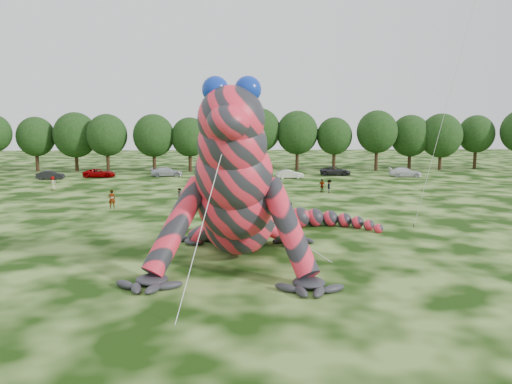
{
  "coord_description": "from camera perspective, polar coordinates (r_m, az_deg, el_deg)",
  "views": [
    {
      "loc": [
        2.04,
        -25.94,
        8.29
      ],
      "look_at": [
        3.74,
        4.22,
        4.0
      ],
      "focal_mm": 35.0,
      "sensor_mm": 36.0,
      "label": 1
    }
  ],
  "objects": [
    {
      "name": "tree_9",
      "position": [
        83.38,
        -3.91,
        5.35
      ],
      "size": [
        5.27,
        4.74,
        8.68
      ],
      "primitive_type": null,
      "color": "black",
      "rests_on": "ground"
    },
    {
      "name": "tree_4",
      "position": [
        90.47,
        -23.82,
        5.02
      ],
      "size": [
        6.22,
        5.6,
        9.06
      ],
      "primitive_type": null,
      "color": "black",
      "rests_on": "ground"
    },
    {
      "name": "tree_6",
      "position": [
        84.99,
        -16.63,
        5.36
      ],
      "size": [
        6.52,
        5.86,
        9.49
      ],
      "primitive_type": null,
      "color": "black",
      "rests_on": "ground"
    },
    {
      "name": "tree_7",
      "position": [
        83.7,
        -11.61,
        5.49
      ],
      "size": [
        6.68,
        6.01,
        9.48
      ],
      "primitive_type": null,
      "color": "black",
      "rests_on": "ground"
    },
    {
      "name": "car_5",
      "position": [
        72.93,
        3.87,
        2.05
      ],
      "size": [
        3.99,
        1.7,
        1.28
      ],
      "primitive_type": "imported",
      "rotation": [
        0.0,
        0.0,
        1.66
      ],
      "color": "beige",
      "rests_on": "ground"
    },
    {
      "name": "tree_13",
      "position": [
        86.83,
        13.64,
        5.73
      ],
      "size": [
        6.83,
        6.15,
        10.13
      ],
      "primitive_type": null,
      "color": "black",
      "rests_on": "ground"
    },
    {
      "name": "car_7",
      "position": [
        78.3,
        16.69,
        2.18
      ],
      "size": [
        5.06,
        2.74,
        1.39
      ],
      "primitive_type": "imported",
      "rotation": [
        0.0,
        0.0,
        1.4
      ],
      "color": "silver",
      "rests_on": "ground"
    },
    {
      "name": "car_1",
      "position": [
        77.44,
        -22.44,
        1.8
      ],
      "size": [
        3.94,
        1.73,
        1.26
      ],
      "primitive_type": "imported",
      "rotation": [
        0.0,
        0.0,
        1.68
      ],
      "color": "black",
      "rests_on": "ground"
    },
    {
      "name": "tree_12",
      "position": [
        85.67,
        8.93,
        5.45
      ],
      "size": [
        5.99,
        5.39,
        8.97
      ],
      "primitive_type": null,
      "color": "black",
      "rests_on": "ground"
    },
    {
      "name": "flying_kite",
      "position": [
        38.53,
        23.54,
        18.65
      ],
      "size": [
        2.76,
        4.78,
        17.97
      ],
      "color": "red",
      "rests_on": "ground"
    },
    {
      "name": "car_2",
      "position": [
        77.73,
        -17.45,
        2.08
      ],
      "size": [
        4.82,
        2.41,
        1.31
      ],
      "primitive_type": "imported",
      "rotation": [
        0.0,
        0.0,
        1.62
      ],
      "color": "#850103",
      "rests_on": "ground"
    },
    {
      "name": "tree_15",
      "position": [
        91.36,
        20.37,
        5.41
      ],
      "size": [
        7.17,
        6.45,
        9.63
      ],
      "primitive_type": null,
      "color": "black",
      "rests_on": "ground"
    },
    {
      "name": "tree_10",
      "position": [
        84.74,
        0.4,
        6.03
      ],
      "size": [
        7.09,
        6.38,
        10.5
      ],
      "primitive_type": null,
      "color": "black",
      "rests_on": "ground"
    },
    {
      "name": "tree_16",
      "position": [
        95.79,
        23.83,
        5.25
      ],
      "size": [
        6.26,
        5.63,
        9.37
      ],
      "primitive_type": null,
      "color": "black",
      "rests_on": "ground"
    },
    {
      "name": "tree_14",
      "position": [
        90.38,
        17.2,
        5.45
      ],
      "size": [
        6.82,
        6.14,
        9.4
      ],
      "primitive_type": null,
      "color": "black",
      "rests_on": "ground"
    },
    {
      "name": "tree_8",
      "position": [
        83.25,
        -7.57,
        5.39
      ],
      "size": [
        6.14,
        5.53,
        8.94
      ],
      "primitive_type": null,
      "color": "black",
      "rests_on": "ground"
    },
    {
      "name": "car_4",
      "position": [
        74.09,
        -1.81,
        2.23
      ],
      "size": [
        4.37,
        1.99,
        1.45
      ],
      "primitive_type": "imported",
      "rotation": [
        0.0,
        0.0,
        1.51
      ],
      "color": "#151D4A",
      "rests_on": "ground"
    },
    {
      "name": "tree_11",
      "position": [
        85.01,
        4.74,
        5.87
      ],
      "size": [
        7.01,
        6.31,
        10.07
      ],
      "primitive_type": null,
      "color": "black",
      "rests_on": "ground"
    },
    {
      "name": "spectator_4",
      "position": [
        65.23,
        -22.2,
        0.93
      ],
      "size": [
        0.86,
        0.59,
        1.69
      ],
      "primitive_type": "imported",
      "rotation": [
        0.0,
        0.0,
        3.07
      ],
      "color": "gray",
      "rests_on": "ground"
    },
    {
      "name": "inflatable_gecko",
      "position": [
        31.31,
        -1.74,
        2.63
      ],
      "size": [
        20.26,
        23.21,
        10.64
      ],
      "primitive_type": null,
      "rotation": [
        0.0,
        0.0,
        -0.12
      ],
      "color": "#EA263D",
      "rests_on": "ground"
    },
    {
      "name": "car_6",
      "position": [
        78.09,
        9.06,
        2.38
      ],
      "size": [
        5.05,
        2.87,
        1.33
      ],
      "primitive_type": "imported",
      "rotation": [
        0.0,
        0.0,
        1.43
      ],
      "color": "black",
      "rests_on": "ground"
    },
    {
      "name": "spectator_0",
      "position": [
        49.57,
        -16.16,
        -0.79
      ],
      "size": [
        0.77,
        0.62,
        1.83
      ],
      "primitive_type": "imported",
      "rotation": [
        0.0,
        0.0,
        3.44
      ],
      "color": "gray",
      "rests_on": "ground"
    },
    {
      "name": "tree_5",
      "position": [
        88.11,
        -19.91,
        5.4
      ],
      "size": [
        7.16,
        6.44,
        9.8
      ],
      "primitive_type": null,
      "color": "black",
      "rests_on": "ground"
    },
    {
      "name": "spectator_5",
      "position": [
        42.01,
        3.88,
        -2.22
      ],
      "size": [
        1.54,
        0.86,
        1.58
      ],
      "primitive_type": "imported",
      "rotation": [
        0.0,
        0.0,
        2.85
      ],
      "color": "gray",
      "rests_on": "ground"
    },
    {
      "name": "car_3",
      "position": [
        76.82,
        -10.17,
        2.28
      ],
      "size": [
        4.94,
        2.4,
        1.38
      ],
      "primitive_type": "imported",
      "rotation": [
        0.0,
        0.0,
        1.67
      ],
      "color": "#ADB0B6",
      "rests_on": "ground"
    },
    {
      "name": "spectator_1",
      "position": [
        50.82,
        -8.71,
        -0.47
      ],
      "size": [
        0.98,
        1.0,
        1.62
      ],
      "primitive_type": "imported",
      "rotation": [
        0.0,
        0.0,
        5.45
      ],
      "color": "gray",
      "rests_on": "ground"
    },
    {
      "name": "spectator_3",
      "position": [
        59.16,
        7.53,
        0.73
      ],
      "size": [
        0.95,
        0.88,
        1.56
      ],
      "primitive_type": "imported",
      "rotation": [
        0.0,
        0.0,
        5.58
      ],
      "color": "gray",
      "rests_on": "ground"
    },
    {
      "name": "spectator_2",
      "position": [
        58.49,
        8.38,
        0.63
      ],
      "size": [
        0.71,
        1.09,
        1.58
      ],
      "primitive_type": "imported",
      "rotation": [
        0.0,
        0.0,
        1.44
      ],
      "color": "gray",
      "rests_on": "ground"
    },
    {
      "name": "ground",
      "position": [
        27.31,
        -7.47,
        -9.66
      ],
      "size": [
        240.0,
        240.0,
        0.0
      ],
      "primitive_type": "plane",
      "color": "#16330A",
      "rests_on": "ground"
    }
  ]
}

